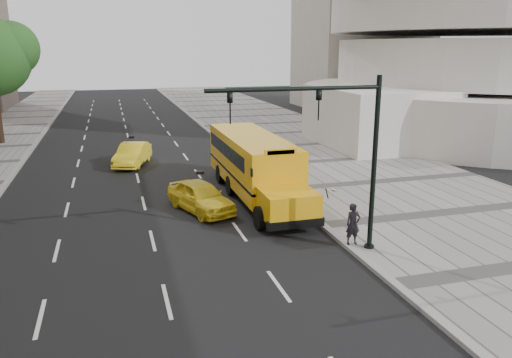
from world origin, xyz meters
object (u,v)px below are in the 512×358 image
object	(u,v)px
taxi_far	(132,154)
traffic_signal	(339,144)
taxi_near	(201,196)
pedestrian	(353,224)
school_bus	(254,161)

from	to	relation	value
taxi_far	traffic_signal	distance (m)	18.14
taxi_near	pedestrian	size ratio (longest dim) A/B	2.62
taxi_far	traffic_signal	bearing A→B (deg)	-51.44
taxi_near	traffic_signal	distance (m)	8.12
taxi_far	pedestrian	size ratio (longest dim) A/B	2.71
school_bus	pedestrian	xyz separation A→B (m)	(1.65, -7.72, -0.83)
school_bus	traffic_signal	size ratio (longest dim) A/B	1.81
school_bus	traffic_signal	bearing A→B (deg)	-85.17
school_bus	taxi_far	xyz separation A→B (m)	(-5.60, 8.49, -1.06)
taxi_far	traffic_signal	world-z (taller)	traffic_signal
school_bus	taxi_near	world-z (taller)	school_bus
school_bus	pedestrian	world-z (taller)	school_bus
traffic_signal	school_bus	bearing A→B (deg)	94.83
taxi_near	traffic_signal	xyz separation A→B (m)	(3.73, -6.37, 3.39)
school_bus	pedestrian	bearing A→B (deg)	-77.94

